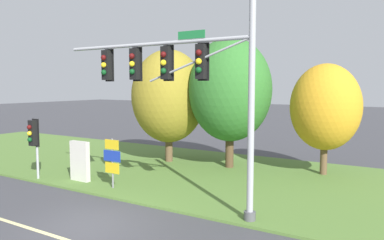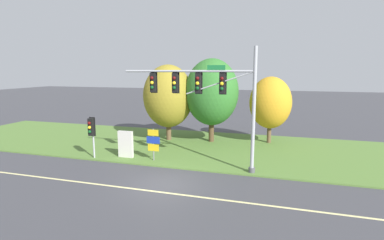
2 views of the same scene
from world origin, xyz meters
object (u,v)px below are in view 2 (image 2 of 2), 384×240
(tree_nearest_road, at_px, (168,96))
(tree_behind_signpost, at_px, (270,103))
(pedestrian_signal_near_kerb, at_px, (91,129))
(info_kiosk, at_px, (126,144))
(route_sign_post, at_px, (153,142))
(tree_left_of_mast, at_px, (212,92))
(traffic_signal_mast, at_px, (208,92))

(tree_nearest_road, xyz_separation_m, tree_behind_signpost, (8.64, 1.41, -0.45))
(pedestrian_signal_near_kerb, relative_size, info_kiosk, 1.54)
(route_sign_post, distance_m, tree_nearest_road, 6.76)
(pedestrian_signal_near_kerb, relative_size, tree_behind_signpost, 0.52)
(route_sign_post, height_order, tree_behind_signpost, tree_behind_signpost)
(tree_nearest_road, bearing_deg, pedestrian_signal_near_kerb, -113.79)
(pedestrian_signal_near_kerb, height_order, info_kiosk, pedestrian_signal_near_kerb)
(tree_left_of_mast, height_order, info_kiosk, tree_left_of_mast)
(traffic_signal_mast, xyz_separation_m, tree_nearest_road, (-5.18, 6.67, -0.95))
(route_sign_post, xyz_separation_m, tree_nearest_road, (-1.23, 6.13, 2.56))
(route_sign_post, xyz_separation_m, tree_left_of_mast, (2.57, 6.55, 2.96))
(tree_nearest_road, bearing_deg, route_sign_post, -78.62)
(traffic_signal_mast, height_order, pedestrian_signal_near_kerb, traffic_signal_mast)
(tree_nearest_road, distance_m, tree_left_of_mast, 3.84)
(route_sign_post, bearing_deg, tree_nearest_road, 101.38)
(pedestrian_signal_near_kerb, distance_m, tree_behind_signpost, 14.44)
(tree_left_of_mast, relative_size, info_kiosk, 3.76)
(traffic_signal_mast, bearing_deg, info_kiosk, 173.70)
(route_sign_post, relative_size, tree_nearest_road, 0.33)
(traffic_signal_mast, height_order, tree_behind_signpost, traffic_signal_mast)
(info_kiosk, bearing_deg, tree_behind_signpost, 37.64)
(route_sign_post, bearing_deg, traffic_signal_mast, -7.79)
(pedestrian_signal_near_kerb, bearing_deg, info_kiosk, 24.38)
(traffic_signal_mast, relative_size, info_kiosk, 4.49)
(pedestrian_signal_near_kerb, distance_m, tree_left_of_mast, 10.30)
(pedestrian_signal_near_kerb, relative_size, tree_left_of_mast, 0.41)
(tree_left_of_mast, height_order, tree_behind_signpost, tree_left_of_mast)
(traffic_signal_mast, relative_size, route_sign_post, 3.85)
(traffic_signal_mast, distance_m, pedestrian_signal_near_kerb, 8.69)
(tree_left_of_mast, bearing_deg, route_sign_post, -111.39)
(pedestrian_signal_near_kerb, distance_m, route_sign_post, 4.44)
(traffic_signal_mast, relative_size, tree_left_of_mast, 1.20)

